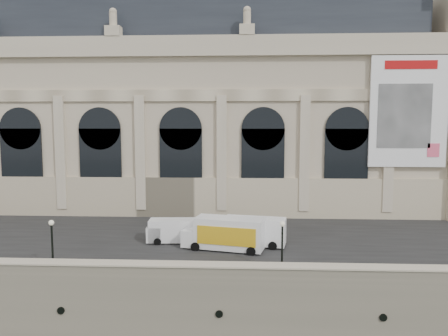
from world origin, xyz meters
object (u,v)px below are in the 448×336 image
at_px(lamp_left, 52,246).
at_px(van_c, 172,231).
at_px(van_b, 251,231).
at_px(lamp_right, 282,247).
at_px(box_truck, 225,234).

bearing_deg(lamp_left, van_c, 47.31).
bearing_deg(lamp_left, van_b, 27.23).
distance_m(van_b, lamp_right, 8.03).
distance_m(box_truck, lamp_right, 7.72).
height_order(van_b, van_c, van_b).
relative_size(van_c, lamp_right, 1.28).
relative_size(van_b, van_c, 1.20).
bearing_deg(van_b, lamp_left, -152.77).
distance_m(van_b, box_truck, 2.88).
bearing_deg(van_b, lamp_right, -72.97).
distance_m(van_c, lamp_left, 11.86).
relative_size(box_truck, lamp_right, 1.89).
relative_size(van_c, lamp_left, 1.28).
xyz_separation_m(van_b, box_truck, (-2.40, -1.59, 0.15)).
xyz_separation_m(van_b, van_c, (-7.73, 0.59, -0.19)).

